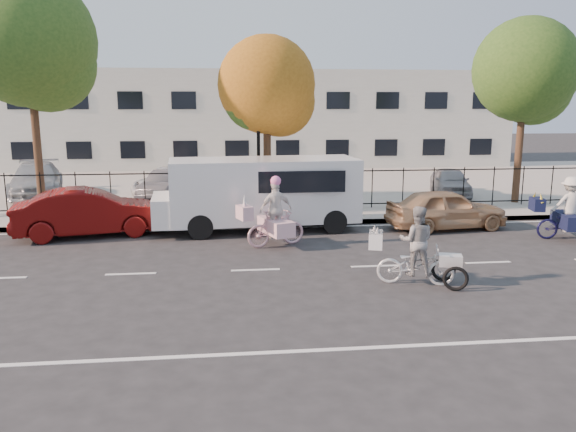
{
  "coord_description": "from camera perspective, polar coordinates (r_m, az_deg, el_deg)",
  "views": [
    {
      "loc": [
        -0.66,
        -13.28,
        4.03
      ],
      "look_at": [
        0.94,
        1.2,
        1.1
      ],
      "focal_mm": 35.0,
      "sensor_mm": 36.0,
      "label": 1
    }
  ],
  "objects": [
    {
      "name": "red_sedan",
      "position": [
        18.3,
        -19.49,
        0.35
      ],
      "size": [
        4.71,
        2.49,
        1.47
      ],
      "primitive_type": "imported",
      "rotation": [
        0.0,
        0.0,
        1.79
      ],
      "color": "#570A09",
      "rests_on": "ground"
    },
    {
      "name": "tree_east",
      "position": [
        24.1,
        23.17,
        13.02
      ],
      "size": [
        3.97,
        3.97,
        7.28
      ],
      "color": "#442D1D",
      "rests_on": "ground"
    },
    {
      "name": "gold_sedan",
      "position": [
        18.93,
        15.77,
        0.69
      ],
      "size": [
        4.03,
        2.01,
        1.32
      ],
      "primitive_type": "imported",
      "rotation": [
        0.0,
        0.0,
        1.69
      ],
      "color": "tan",
      "rests_on": "ground"
    },
    {
      "name": "sidewalk",
      "position": [
        19.79,
        -4.27,
        -0.19
      ],
      "size": [
        60.0,
        2.2,
        0.15
      ],
      "primitive_type": "cube",
      "color": "#A8A399",
      "rests_on": "ground"
    },
    {
      "name": "bull_bike",
      "position": [
        18.78,
        26.57,
        0.13
      ],
      "size": [
        2.1,
        1.47,
        1.91
      ],
      "rotation": [
        0.0,
        0.0,
        1.38
      ],
      "color": "#121138",
      "rests_on": "ground"
    },
    {
      "name": "parking_lot",
      "position": [
        28.56,
        -4.94,
        3.37
      ],
      "size": [
        60.0,
        15.6,
        0.15
      ],
      "primitive_type": "cube",
      "color": "#A8A399",
      "rests_on": "ground"
    },
    {
      "name": "iron_fence",
      "position": [
        20.73,
        -4.42,
        2.65
      ],
      "size": [
        58.0,
        0.06,
        1.5
      ],
      "primitive_type": null,
      "color": "black",
      "rests_on": "sidewalk"
    },
    {
      "name": "zebra_trike",
      "position": [
        12.95,
        12.89,
        -3.85
      ],
      "size": [
        2.1,
        1.24,
        1.8
      ],
      "rotation": [
        0.0,
        0.0,
        1.29
      ],
      "color": "white",
      "rests_on": "ground"
    },
    {
      "name": "lot_car_d",
      "position": [
        25.11,
        16.17,
        3.38
      ],
      "size": [
        2.05,
        3.64,
        1.17
      ],
      "primitive_type": "imported",
      "rotation": [
        0.0,
        0.0,
        -0.2
      ],
      "color": "#96979D",
      "rests_on": "parking_lot"
    },
    {
      "name": "lot_car_a",
      "position": [
        26.21,
        -24.2,
        3.41
      ],
      "size": [
        3.02,
        5.16,
        1.4
      ],
      "primitive_type": "imported",
      "rotation": [
        0.0,
        0.0,
        0.23
      ],
      "color": "#A7ABAF",
      "rests_on": "parking_lot"
    },
    {
      "name": "curb",
      "position": [
        18.76,
        -4.15,
        -0.83
      ],
      "size": [
        60.0,
        0.1,
        0.15
      ],
      "primitive_type": "cube",
      "color": "#A8A399",
      "rests_on": "ground"
    },
    {
      "name": "lamppost",
      "position": [
        20.13,
        -3.03,
        8.74
      ],
      "size": [
        0.36,
        0.36,
        4.33
      ],
      "color": "black",
      "rests_on": "sidewalk"
    },
    {
      "name": "lot_car_c",
      "position": [
        23.61,
        -12.18,
        3.11
      ],
      "size": [
        2.24,
        3.81,
        1.19
      ],
      "primitive_type": "imported",
      "rotation": [
        0.0,
        0.0,
        -0.29
      ],
      "color": "#52535A",
      "rests_on": "parking_lot"
    },
    {
      "name": "street_sign",
      "position": [
        20.28,
        -9.64,
        3.81
      ],
      "size": [
        0.85,
        0.06,
        1.8
      ],
      "color": "black",
      "rests_on": "sidewalk"
    },
    {
      "name": "white_van",
      "position": [
        18.02,
        -2.83,
        2.56
      ],
      "size": [
        6.62,
        2.62,
        2.3
      ],
      "rotation": [
        0.0,
        0.0,
        0.07
      ],
      "color": "white",
      "rests_on": "ground"
    },
    {
      "name": "tree_west",
      "position": [
        22.12,
        -24.45,
        15.39
      ],
      "size": [
        4.64,
        4.64,
        8.51
      ],
      "color": "#442D1D",
      "rests_on": "ground"
    },
    {
      "name": "lot_car_b",
      "position": [
        24.39,
        -12.0,
        3.42
      ],
      "size": [
        3.03,
        4.77,
        1.23
      ],
      "primitive_type": "imported",
      "rotation": [
        0.0,
        0.0,
        -0.24
      ],
      "color": "white",
      "rests_on": "parking_lot"
    },
    {
      "name": "unicorn_bike",
      "position": [
        15.99,
        -1.35,
        -0.46
      ],
      "size": [
        2.06,
        1.49,
        2.03
      ],
      "rotation": [
        0.0,
        0.0,
        1.91
      ],
      "color": "beige",
      "rests_on": "ground"
    },
    {
      "name": "tree_mid",
      "position": [
        20.7,
        -1.79,
        12.69
      ],
      "size": [
        3.55,
        3.51,
        6.44
      ],
      "color": "#442D1D",
      "rests_on": "ground"
    },
    {
      "name": "road_markings",
      "position": [
        13.89,
        -3.33,
        -5.49
      ],
      "size": [
        60.0,
        9.52,
        0.01
      ],
      "primitive_type": null,
      "color": "silver",
      "rests_on": "ground"
    },
    {
      "name": "ground",
      "position": [
        13.89,
        -3.33,
        -5.51
      ],
      "size": [
        120.0,
        120.0,
        0.0
      ],
      "primitive_type": "plane",
      "color": "#333334"
    },
    {
      "name": "building",
      "position": [
        38.3,
        -5.4,
        9.78
      ],
      "size": [
        34.0,
        10.0,
        6.0
      ],
      "primitive_type": "cube",
      "color": "silver",
      "rests_on": "ground"
    }
  ]
}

